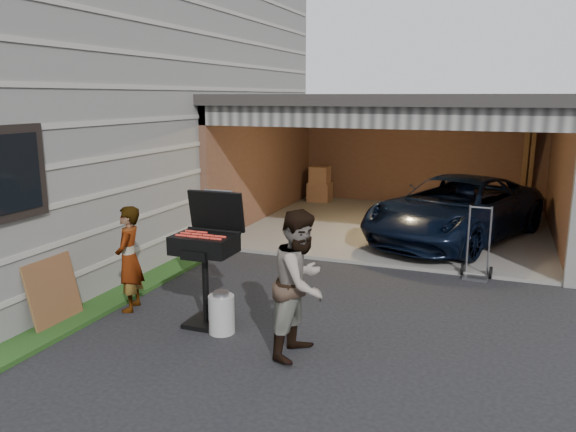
% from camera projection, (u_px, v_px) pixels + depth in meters
% --- Properties ---
extents(ground, '(80.00, 80.00, 0.00)m').
position_uv_depth(ground, '(240.00, 339.00, 6.75)').
color(ground, black).
rests_on(ground, ground).
extents(house, '(7.00, 11.00, 5.50)m').
position_uv_depth(house, '(65.00, 102.00, 11.92)').
color(house, '#474744').
rests_on(house, ground).
extents(groundcover_strip, '(0.50, 8.00, 0.06)m').
position_uv_depth(groundcover_strip, '(31.00, 342.00, 6.62)').
color(groundcover_strip, '#193814').
rests_on(groundcover_strip, ground).
extents(garage, '(6.80, 6.30, 2.90)m').
position_uv_depth(garage, '(405.00, 142.00, 12.29)').
color(garage, '#605E59').
rests_on(garage, ground).
extents(minivan, '(3.59, 4.95, 1.25)m').
position_uv_depth(minivan, '(455.00, 212.00, 11.09)').
color(minivan, black).
rests_on(minivan, ground).
extents(woman, '(0.49, 0.61, 1.44)m').
position_uv_depth(woman, '(129.00, 259.00, 7.56)').
color(woman, silver).
rests_on(woman, ground).
extents(man, '(0.72, 0.88, 1.67)m').
position_uv_depth(man, '(301.00, 283.00, 6.21)').
color(man, '#513620').
rests_on(man, ground).
extents(bbq_grill, '(0.76, 0.66, 1.69)m').
position_uv_depth(bbq_grill, '(206.00, 248.00, 7.02)').
color(bbq_grill, black).
rests_on(bbq_grill, ground).
extents(propane_tank, '(0.34, 0.34, 0.48)m').
position_uv_depth(propane_tank, '(222.00, 314.00, 6.90)').
color(propane_tank, '#B2B1AD').
rests_on(propane_tank, ground).
extents(plywood_panel, '(0.22, 0.79, 0.87)m').
position_uv_depth(plywood_panel, '(53.00, 292.00, 7.10)').
color(plywood_panel, brown).
rests_on(plywood_panel, ground).
extents(hand_truck, '(0.49, 0.37, 1.17)m').
position_uv_depth(hand_truck, '(477.00, 264.00, 8.99)').
color(hand_truck, slate).
rests_on(hand_truck, ground).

